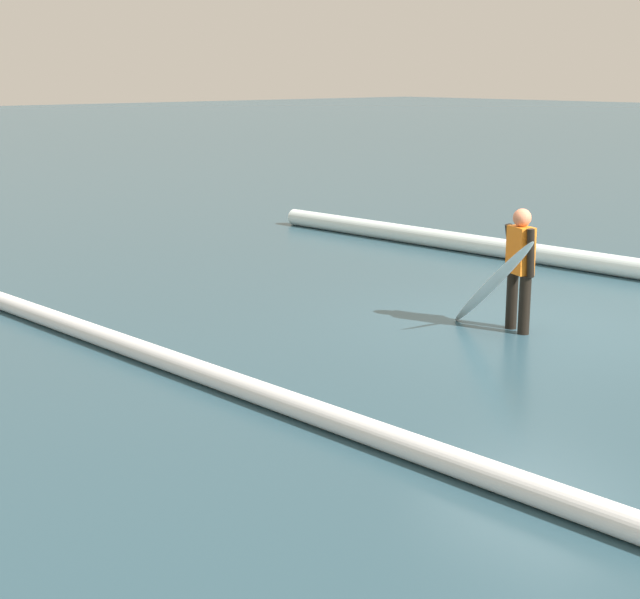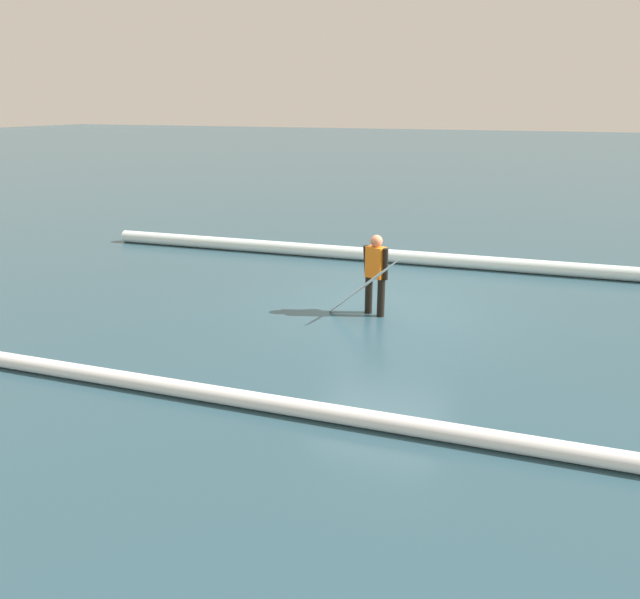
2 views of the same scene
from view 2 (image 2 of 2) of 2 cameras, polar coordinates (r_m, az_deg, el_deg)
The scene contains 5 objects.
ground_plane at distance 11.51m, azimuth 6.26°, elevation -0.82°, with size 164.95×164.95×0.00m, color #2B4B58.
surfer at distance 10.89m, azimuth 5.32°, elevation 2.75°, with size 0.49×0.33×1.50m.
surfboard at distance 10.66m, azimuth 4.10°, elevation 1.21°, with size 1.48×0.61×1.27m.
wave_crest_foreground at distance 14.87m, azimuth 5.51°, elevation 4.25°, with size 0.32×0.32×14.57m, color white.
wave_crest_midground at distance 7.46m, azimuth 1.03°, elevation -10.79°, with size 0.23×0.23×17.73m, color white.
Camera 2 is at (-2.80, 10.52, 3.73)m, focal length 33.54 mm.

